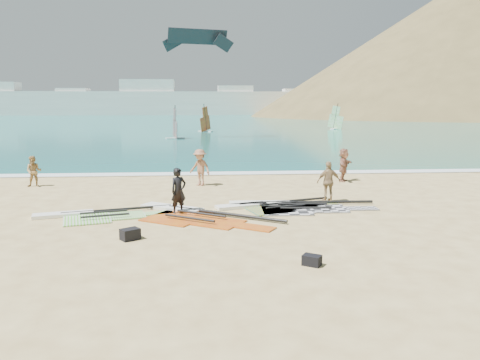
{
  "coord_description": "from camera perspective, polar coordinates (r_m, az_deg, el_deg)",
  "views": [
    {
      "loc": [
        -0.96,
        -14.78,
        4.1
      ],
      "look_at": [
        0.48,
        4.0,
        1.0
      ],
      "focal_mm": 35.0,
      "sensor_mm": 36.0,
      "label": 1
    }
  ],
  "objects": [
    {
      "name": "surf_line",
      "position": [
        27.4,
        -2.33,
        0.74
      ],
      "size": [
        300.0,
        1.2,
        0.04
      ],
      "primitive_type": "cube",
      "color": "white",
      "rests_on": "ground"
    },
    {
      "name": "sea",
      "position": [
        146.84,
        -4.05,
        7.73
      ],
      "size": [
        300.0,
        240.0,
        0.06
      ],
      "primitive_type": "cube",
      "color": "#0D6060",
      "rests_on": "ground"
    },
    {
      "name": "rig_grey",
      "position": [
        18.74,
        6.16,
        -3.19
      ],
      "size": [
        5.9,
        2.39,
        0.2
      ],
      "rotation": [
        0.0,
        0.0,
        -0.03
      ],
      "color": "#27272A",
      "rests_on": "ground"
    },
    {
      "name": "rig_red",
      "position": [
        17.35,
        -5.97,
        -4.2
      ],
      "size": [
        5.39,
        4.59,
        0.2
      ],
      "rotation": [
        0.0,
        0.0,
        -0.56
      ],
      "color": "#B53916",
      "rests_on": "ground"
    },
    {
      "name": "far_town",
      "position": [
        165.44,
        -9.64,
        9.36
      ],
      "size": [
        160.0,
        8.0,
        12.0
      ],
      "color": "white",
      "rests_on": "ground"
    },
    {
      "name": "kitesurf_kite",
      "position": [
        55.89,
        -5.17,
        16.81
      ],
      "size": [
        7.95,
        2.63,
        2.58
      ],
      "rotation": [
        0.0,
        0.0,
        0.25
      ],
      "color": "black",
      "rests_on": "ground"
    },
    {
      "name": "windsurfer_left",
      "position": [
        54.79,
        -7.93,
        6.2
      ],
      "size": [
        2.23,
        2.55,
        3.91
      ],
      "rotation": [
        0.0,
        0.0,
        0.26
      ],
      "color": "white",
      "rests_on": "ground"
    },
    {
      "name": "person_wetsuit",
      "position": [
        17.52,
        -7.51,
        -1.35
      ],
      "size": [
        0.76,
        0.7,
        1.74
      ],
      "primitive_type": "imported",
      "rotation": [
        0.0,
        0.0,
        0.6
      ],
      "color": "black",
      "rests_on": "ground"
    },
    {
      "name": "gear_bag_near",
      "position": [
        14.67,
        -13.25,
        -6.44
      ],
      "size": [
        0.66,
        0.63,
        0.34
      ],
      "primitive_type": "cube",
      "rotation": [
        0.0,
        0.0,
        0.62
      ],
      "color": "black",
      "rests_on": "ground"
    },
    {
      "name": "windsurfer_centre",
      "position": [
        68.21,
        -4.25,
        6.9
      ],
      "size": [
        2.2,
        2.28,
        4.05
      ],
      "rotation": [
        0.0,
        0.0,
        -0.59
      ],
      "color": "white",
      "rests_on": "ground"
    },
    {
      "name": "rig_green",
      "position": [
        17.98,
        -17.59,
        -4.12
      ],
      "size": [
        5.14,
        2.72,
        0.2
      ],
      "rotation": [
        0.0,
        0.0,
        0.27
      ],
      "color": "#59D326",
      "rests_on": "ground"
    },
    {
      "name": "gear_bag_far",
      "position": [
        12.25,
        8.75,
        -9.65
      ],
      "size": [
        0.55,
        0.51,
        0.27
      ],
      "primitive_type": "cube",
      "rotation": [
        0.0,
        0.0,
        -0.58
      ],
      "color": "black",
      "rests_on": "ground"
    },
    {
      "name": "beachgoer_right",
      "position": [
        25.35,
        12.52,
        1.82
      ],
      "size": [
        1.28,
        1.66,
        1.75
      ],
      "primitive_type": "imported",
      "rotation": [
        0.0,
        0.0,
        1.03
      ],
      "color": "#A46B52",
      "rests_on": "ground"
    },
    {
      "name": "beachgoer_back",
      "position": [
        19.93,
        10.75,
        -0.19
      ],
      "size": [
        1.03,
        0.49,
        1.71
      ],
      "primitive_type": "imported",
      "rotation": [
        0.0,
        0.0,
        3.21
      ],
      "color": "#A48459",
      "rests_on": "ground"
    },
    {
      "name": "windsurfer_right",
      "position": [
        75.81,
        11.56,
        6.99
      ],
      "size": [
        2.04,
        2.08,
        4.12
      ],
      "rotation": [
        0.0,
        0.0,
        0.8
      ],
      "color": "white",
      "rests_on": "ground"
    },
    {
      "name": "rig_orange",
      "position": [
        18.62,
        3.48,
        -3.24
      ],
      "size": [
        5.06,
        2.8,
        0.19
      ],
      "rotation": [
        0.0,
        0.0,
        0.3
      ],
      "color": "#FFAC0D",
      "rests_on": "ground"
    },
    {
      "name": "headland_main",
      "position": [
        168.43,
        26.51,
        6.98
      ],
      "size": [
        143.0,
        143.0,
        45.0
      ],
      "primitive_type": "cone",
      "color": "olive",
      "rests_on": "ground"
    },
    {
      "name": "beachgoer_mid",
      "position": [
        23.5,
        -4.9,
        1.54
      ],
      "size": [
        1.36,
        1.26,
        1.84
      ],
      "primitive_type": "imported",
      "rotation": [
        0.0,
        0.0,
        -0.65
      ],
      "color": "#9B6548",
      "rests_on": "ground"
    },
    {
      "name": "ground",
      "position": [
        15.37,
        -0.64,
        -6.13
      ],
      "size": [
        300.0,
        300.0,
        0.0
      ],
      "primitive_type": "plane",
      "color": "#D5BD7D",
      "rests_on": "ground"
    },
    {
      "name": "beachgoer_left",
      "position": [
        25.29,
        -23.84,
        0.98
      ],
      "size": [
        0.79,
        0.64,
        1.54
      ],
      "primitive_type": "imported",
      "rotation": [
        0.0,
        0.0,
        0.09
      ],
      "color": "#AD864E",
      "rests_on": "ground"
    }
  ]
}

